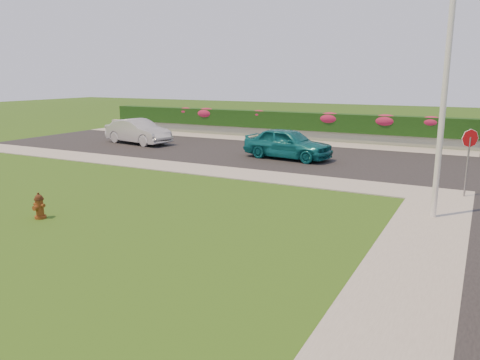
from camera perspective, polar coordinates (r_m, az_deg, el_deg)
The scene contains 18 objects.
ground at distance 11.85m, azimuth -17.64°, elevation -7.58°, with size 120.00×120.00×0.00m, color black.
street_far at distance 25.65m, azimuth -3.37°, elevation 3.71°, with size 26.00×8.00×0.04m, color black.
sidewalk_far at distance 22.20m, azimuth -12.24°, elevation 2.06°, with size 24.00×2.00×0.04m, color gray.
curb_corner at distance 17.22m, azimuth 23.32°, elevation -1.71°, with size 2.00×2.00×0.04m, color gray.
sidewalk_beyond at distance 28.50m, azimuth 8.82°, elevation 4.47°, with size 34.00×2.00×0.04m, color gray.
retaining_wall at distance 29.87m, azimuth 9.78°, elevation 5.35°, with size 34.00×0.40×0.60m, color gray.
hedge at distance 29.87m, azimuth 9.90°, elevation 6.98°, with size 32.00×0.90×1.10m, color black.
fire_hydrant at distance 14.42m, azimuth -23.27°, elevation -2.96°, with size 0.38×0.36×0.75m.
sedan_teal at distance 22.74m, azimuth 5.85°, elevation 4.46°, with size 1.75×4.34×1.48m, color #0D5E66.
sedan_silver at distance 28.38m, azimuth -12.32°, elevation 5.80°, with size 1.52×4.36×1.44m, color #B9BCC1.
utility_pole at distance 13.92m, azimuth 23.62°, elevation 9.30°, with size 0.16×0.16×6.83m, color silver.
stop_sign at distance 17.01m, azimuth 26.15°, elevation 3.57°, with size 0.49×0.41×2.29m.
flower_clump_a at distance 34.21m, azimuth -6.61°, elevation 8.31°, with size 1.14×0.73×0.57m, color #A91D3A.
flower_clump_b at distance 33.27m, azimuth -4.11°, elevation 8.12°, with size 1.51×0.97×0.75m, color #A91D3A.
flower_clump_c at distance 31.32m, azimuth 2.32°, elevation 8.01°, with size 1.13×0.72×0.56m, color #A91D3A.
flower_clump_d at distance 29.59m, azimuth 10.88°, elevation 7.39°, with size 1.49×0.96×0.75m, color #A91D3A.
flower_clump_e at distance 28.81m, azimuth 17.33°, elevation 6.91°, with size 1.51×0.97×0.75m, color #A91D3A.
flower_clump_f at distance 28.47m, azimuth 22.27°, elevation 6.56°, with size 1.30×0.83×0.65m, color #A91D3A.
Camera 1 is at (8.06, -7.73, 3.96)m, focal length 35.00 mm.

